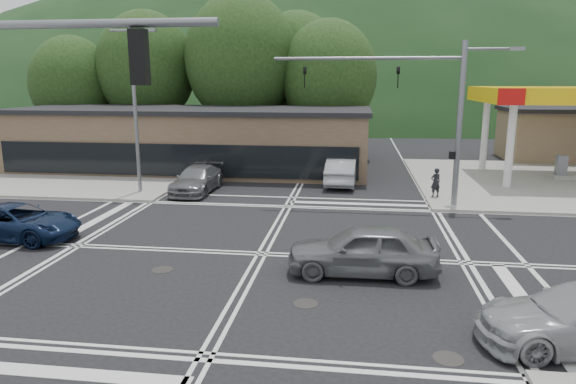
# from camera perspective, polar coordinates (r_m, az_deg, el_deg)

# --- Properties ---
(ground) EXTENTS (120.00, 120.00, 0.00)m
(ground) POSITION_cam_1_polar(r_m,az_deg,el_deg) (18.81, -2.92, -6.89)
(ground) COLOR black
(ground) RESTS_ON ground
(sidewalk_ne) EXTENTS (16.00, 16.00, 0.15)m
(sidewalk_ne) POSITION_cam_1_polar(r_m,az_deg,el_deg) (35.04, 26.97, 0.96)
(sidewalk_ne) COLOR gray
(sidewalk_ne) RESTS_ON ground
(sidewalk_nw) EXTENTS (16.00, 16.00, 0.15)m
(sidewalk_nw) POSITION_cam_1_polar(r_m,az_deg,el_deg) (37.74, -21.55, 2.17)
(sidewalk_nw) COLOR gray
(sidewalk_nw) RESTS_ON ground
(convenience_store) EXTENTS (10.00, 6.00, 3.80)m
(convenience_store) POSITION_cam_1_polar(r_m,az_deg,el_deg) (45.83, 29.06, 5.45)
(convenience_store) COLOR #846B4F
(convenience_store) RESTS_ON ground
(commercial_row) EXTENTS (24.00, 8.00, 4.00)m
(commercial_row) POSITION_cam_1_polar(r_m,az_deg,el_deg) (36.49, -10.55, 5.57)
(commercial_row) COLOR brown
(commercial_row) RESTS_ON ground
(hill_north) EXTENTS (252.00, 126.00, 140.00)m
(hill_north) POSITION_cam_1_polar(r_m,az_deg,el_deg) (107.68, 5.87, 9.02)
(hill_north) COLOR black
(hill_north) RESTS_ON ground
(tree_n_a) EXTENTS (8.00, 8.00, 11.75)m
(tree_n_a) POSITION_cam_1_polar(r_m,az_deg,el_deg) (44.91, -15.49, 13.15)
(tree_n_a) COLOR #382619
(tree_n_a) RESTS_ON ground
(tree_n_b) EXTENTS (9.00, 9.00, 12.98)m
(tree_n_b) POSITION_cam_1_polar(r_m,az_deg,el_deg) (42.50, -5.22, 14.48)
(tree_n_b) COLOR #382619
(tree_n_b) RESTS_ON ground
(tree_n_c) EXTENTS (7.60, 7.60, 10.87)m
(tree_n_c) POSITION_cam_1_polar(r_m,az_deg,el_deg) (41.51, 4.52, 12.75)
(tree_n_c) COLOR #382619
(tree_n_c) RESTS_ON ground
(tree_n_d) EXTENTS (6.80, 6.80, 9.76)m
(tree_n_d) POSITION_cam_1_polar(r_m,az_deg,el_deg) (46.67, -22.81, 11.00)
(tree_n_d) COLOR #382619
(tree_n_d) RESTS_ON ground
(tree_n_e) EXTENTS (8.40, 8.40, 11.98)m
(tree_n_e) POSITION_cam_1_polar(r_m,az_deg,el_deg) (45.76, 0.96, 13.56)
(tree_n_e) COLOR #382619
(tree_n_e) RESTS_ON ground
(streetlight_nw) EXTENTS (2.50, 0.25, 9.00)m
(streetlight_nw) POSITION_cam_1_polar(r_m,az_deg,el_deg) (28.95, -16.56, 9.60)
(streetlight_nw) COLOR slate
(streetlight_nw) RESTS_ON ground
(signal_mast_ne) EXTENTS (11.65, 0.30, 8.00)m
(signal_mast_ne) POSITION_cam_1_polar(r_m,az_deg,el_deg) (25.94, 15.90, 9.43)
(signal_mast_ne) COLOR slate
(signal_mast_ne) RESTS_ON ground
(car_blue_west) EXTENTS (5.13, 2.55, 1.40)m
(car_blue_west) POSITION_cam_1_polar(r_m,az_deg,el_deg) (22.97, -27.97, -2.96)
(car_blue_west) COLOR #0D1B3A
(car_blue_west) RESTS_ON ground
(car_grey_center) EXTENTS (4.89, 2.08, 1.65)m
(car_grey_center) POSITION_cam_1_polar(r_m,az_deg,el_deg) (16.85, 8.30, -6.36)
(car_grey_center) COLOR slate
(car_grey_center) RESTS_ON ground
(car_queue_a) EXTENTS (1.90, 5.00, 1.63)m
(car_queue_a) POSITION_cam_1_polar(r_m,az_deg,el_deg) (30.98, 5.99, 2.30)
(car_queue_a) COLOR #9C9FA3
(car_queue_a) RESTS_ON ground
(car_queue_b) EXTENTS (2.19, 4.15, 1.35)m
(car_queue_b) POSITION_cam_1_polar(r_m,az_deg,el_deg) (36.37, 3.89, 3.61)
(car_queue_b) COLOR silver
(car_queue_b) RESTS_ON ground
(car_northbound) EXTENTS (2.12, 4.99, 1.44)m
(car_northbound) POSITION_cam_1_polar(r_m,az_deg,el_deg) (29.21, -10.08, 1.37)
(car_northbound) COLOR slate
(car_northbound) RESTS_ON ground
(pedestrian) EXTENTS (0.65, 0.55, 1.53)m
(pedestrian) POSITION_cam_1_polar(r_m,az_deg,el_deg) (28.04, 16.08, 1.02)
(pedestrian) COLOR black
(pedestrian) RESTS_ON sidewalk_ne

